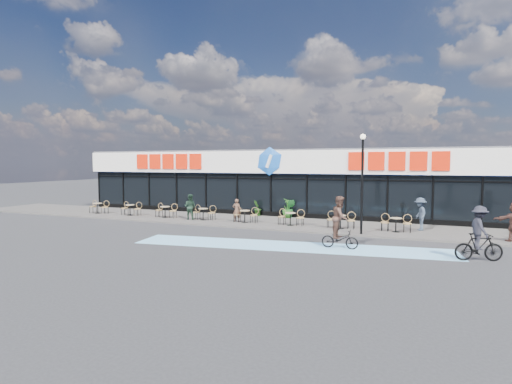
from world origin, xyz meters
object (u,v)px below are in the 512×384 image
at_px(lamp_post, 362,175).
at_px(potted_plant_left, 257,208).
at_px(bistro_set_0, 99,207).
at_px(pedestrian_a, 420,214).
at_px(potted_plant_right, 290,209).
at_px(cyclist_a, 340,226).
at_px(cyclist_b, 479,237).
at_px(potted_plant_mid, 287,208).
at_px(patron_right, 190,207).
at_px(patron_left, 237,210).

height_order(lamp_post, potted_plant_left, lamp_post).
height_order(lamp_post, bistro_set_0, lamp_post).
distance_m(lamp_post, pedestrian_a, 4.17).
relative_size(potted_plant_right, pedestrian_a, 0.69).
bearing_deg(cyclist_a, potted_plant_right, 121.42).
relative_size(cyclist_a, cyclist_b, 1.09).
bearing_deg(lamp_post, potted_plant_left, 149.48).
distance_m(lamp_post, potted_plant_mid, 7.24).
xyz_separation_m(potted_plant_right, patron_right, (-5.65, -3.13, 0.20)).
height_order(lamp_post, cyclist_b, lamp_post).
distance_m(potted_plant_right, patron_right, 6.46).
xyz_separation_m(patron_right, pedestrian_a, (13.54, 1.13, 0.07)).
relative_size(pedestrian_a, cyclist_b, 0.84).
bearing_deg(potted_plant_left, bistro_set_0, -164.79).
relative_size(lamp_post, potted_plant_mid, 4.01).
xyz_separation_m(patron_left, cyclist_b, (12.44, -5.09, 0.12)).
height_order(bistro_set_0, potted_plant_left, potted_plant_left).
relative_size(potted_plant_mid, patron_right, 0.78).
bearing_deg(patron_left, potted_plant_left, -105.25).
height_order(potted_plant_left, cyclist_b, cyclist_b).
relative_size(potted_plant_right, cyclist_a, 0.53).
xyz_separation_m(patron_right, cyclist_a, (10.35, -4.58, 0.09)).
relative_size(lamp_post, potted_plant_right, 4.15).
bearing_deg(potted_plant_mid, cyclist_b, -38.15).
distance_m(bistro_set_0, cyclist_b, 23.86).
xyz_separation_m(lamp_post, bistro_set_0, (-18.52, 1.40, -2.54)).
bearing_deg(bistro_set_0, cyclist_b, -12.18).
bearing_deg(potted_plant_left, patron_left, -93.28).
bearing_deg(pedestrian_a, potted_plant_right, -119.64).
xyz_separation_m(lamp_post, patron_left, (-7.65, 1.46, -2.30)).
xyz_separation_m(pedestrian_a, cyclist_b, (2.06, -5.96, -0.05)).
height_order(bistro_set_0, cyclist_b, cyclist_b).
height_order(potted_plant_left, patron_right, patron_right).
xyz_separation_m(potted_plant_right, cyclist_b, (9.95, -7.96, 0.22)).
bearing_deg(patron_left, lamp_post, 157.18).
distance_m(potted_plant_mid, cyclist_a, 9.11).
height_order(lamp_post, potted_plant_right, lamp_post).
relative_size(bistro_set_0, potted_plant_right, 1.27).
bearing_deg(bistro_set_0, potted_plant_mid, 12.43).
bearing_deg(cyclist_a, patron_right, 156.14).
distance_m(patron_left, pedestrian_a, 10.42).
relative_size(lamp_post, potted_plant_left, 4.72).
distance_m(patron_left, cyclist_a, 8.68).
bearing_deg(lamp_post, potted_plant_right, 139.97).
xyz_separation_m(patron_left, pedestrian_a, (10.38, 0.86, 0.18)).
distance_m(potted_plant_right, pedestrian_a, 8.14).
relative_size(lamp_post, patron_left, 3.59).
bearing_deg(potted_plant_mid, lamp_post, -39.08).
distance_m(bistro_set_0, potted_plant_right, 13.69).
height_order(bistro_set_0, patron_right, patron_right).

